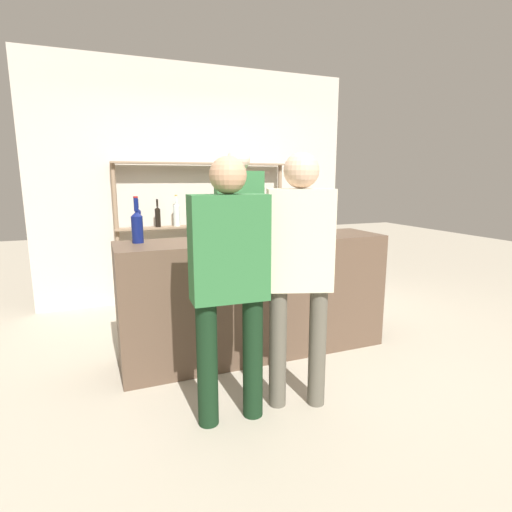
% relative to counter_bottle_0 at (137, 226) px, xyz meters
% --- Properties ---
extents(ground_plane, '(16.00, 16.00, 0.00)m').
position_rel_counter_bottle_0_xyz_m(ground_plane, '(0.93, -0.11, -1.13)').
color(ground_plane, '#B2A893').
extents(bar_counter, '(2.24, 0.56, 1.00)m').
position_rel_counter_bottle_0_xyz_m(bar_counter, '(0.93, -0.11, -0.63)').
color(bar_counter, brown).
rests_on(bar_counter, ground_plane).
extents(back_wall, '(3.84, 0.12, 2.80)m').
position_rel_counter_bottle_0_xyz_m(back_wall, '(0.93, 1.77, 0.27)').
color(back_wall, beige).
rests_on(back_wall, ground_plane).
extents(back_shelf, '(2.07, 0.18, 1.67)m').
position_rel_counter_bottle_0_xyz_m(back_shelf, '(0.94, 1.59, -0.03)').
color(back_shelf, '#897056').
rests_on(back_shelf, ground_plane).
extents(counter_bottle_0, '(0.09, 0.09, 0.35)m').
position_rel_counter_bottle_0_xyz_m(counter_bottle_0, '(0.00, 0.00, 0.00)').
color(counter_bottle_0, '#0F1956').
rests_on(counter_bottle_0, bar_counter).
extents(counter_bottle_1, '(0.08, 0.08, 0.32)m').
position_rel_counter_bottle_0_xyz_m(counter_bottle_1, '(1.17, -0.20, -0.01)').
color(counter_bottle_1, black).
rests_on(counter_bottle_1, bar_counter).
extents(counter_bottle_2, '(0.07, 0.07, 0.34)m').
position_rel_counter_bottle_0_xyz_m(counter_bottle_2, '(0.97, -0.11, 0.00)').
color(counter_bottle_2, '#0F1956').
rests_on(counter_bottle_2, bar_counter).
extents(wine_glass, '(0.08, 0.08, 0.16)m').
position_rel_counter_bottle_0_xyz_m(wine_glass, '(1.67, -0.08, -0.01)').
color(wine_glass, silver).
rests_on(wine_glass, bar_counter).
extents(ice_bucket, '(0.18, 0.18, 0.21)m').
position_rel_counter_bottle_0_xyz_m(ice_bucket, '(1.45, -0.25, -0.03)').
color(ice_bucket, '#846647').
rests_on(ice_bucket, bar_counter).
extents(cork_jar, '(0.12, 0.12, 0.13)m').
position_rel_counter_bottle_0_xyz_m(cork_jar, '(0.71, -0.26, -0.07)').
color(cork_jar, silver).
rests_on(cork_jar, bar_counter).
extents(customer_left, '(0.46, 0.22, 1.61)m').
position_rel_counter_bottle_0_xyz_m(customer_left, '(0.42, -0.98, -0.19)').
color(customer_left, black).
rests_on(customer_left, ground_plane).
extents(server_behind_counter, '(0.51, 0.27, 1.80)m').
position_rel_counter_bottle_0_xyz_m(server_behind_counter, '(1.11, 0.82, -0.08)').
color(server_behind_counter, black).
rests_on(server_behind_counter, ground_plane).
extents(customer_center, '(0.44, 0.30, 1.64)m').
position_rel_counter_bottle_0_xyz_m(customer_center, '(0.88, -0.98, -0.16)').
color(customer_center, '#575347').
rests_on(customer_center, ground_plane).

